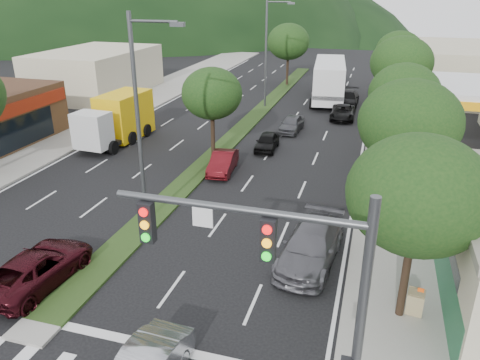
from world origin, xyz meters
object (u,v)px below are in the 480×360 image
(suv_maroon, at_px, (37,268))
(car_queue_a, at_px, (267,142))
(tree_med_near, at_px, (212,94))
(box_truck, at_px, (118,120))
(car_queue_b, at_px, (310,246))
(tree_r_a, at_px, (418,195))
(car_queue_c, at_px, (223,162))
(car_queue_e, at_px, (292,124))
(tree_r_e, at_px, (399,51))
(car_queue_d, at_px, (343,112))
(traffic_signal, at_px, (295,281))
(tree_r_d, at_px, (402,63))
(tree_r_b, at_px, (410,123))
(tree_r_c, at_px, (404,94))
(streetlight_near, at_px, (141,114))
(streetlight_mid, at_px, (268,48))
(tree_med_far, at_px, (288,42))
(car_queue_f, at_px, (347,99))
(motorhome, at_px, (329,80))
(a_frame_sign, at_px, (415,301))

(suv_maroon, distance_m, car_queue_a, 19.11)
(tree_med_near, bearing_deg, box_truck, 170.21)
(car_queue_b, bearing_deg, tree_r_a, -31.09)
(suv_maroon, height_order, box_truck, box_truck)
(car_queue_c, height_order, car_queue_e, car_queue_e)
(tree_r_e, xyz_separation_m, car_queue_d, (-4.37, -9.39, -4.29))
(traffic_signal, relative_size, tree_r_d, 0.98)
(tree_r_e, relative_size, car_queue_e, 1.78)
(tree_r_d, xyz_separation_m, car_queue_b, (-3.62, -23.29, -4.42))
(tree_r_b, bearing_deg, tree_med_near, 153.43)
(tree_r_b, height_order, tree_r_c, tree_r_b)
(streetlight_near, relative_size, streetlight_mid, 1.00)
(tree_r_c, bearing_deg, car_queue_e, 144.91)
(tree_med_far, distance_m, car_queue_b, 38.45)
(car_queue_f, bearing_deg, streetlight_mid, -160.03)
(tree_r_e, relative_size, suv_maroon, 1.34)
(tree_r_a, relative_size, tree_r_e, 0.99)
(tree_med_near, relative_size, car_queue_a, 1.72)
(streetlight_near, xyz_separation_m, car_queue_b, (8.18, -1.29, -4.82))
(streetlight_mid, xyz_separation_m, motorhome, (5.36, 4.40, -3.47))
(tree_med_near, height_order, streetlight_near, streetlight_near)
(tree_r_d, bearing_deg, car_queue_c, -126.11)
(car_queue_c, distance_m, motorhome, 22.22)
(tree_r_d, bearing_deg, tree_r_e, 90.00)
(car_queue_f, xyz_separation_m, motorhome, (-2.06, 1.80, 1.37))
(streetlight_mid, relative_size, car_queue_b, 1.90)
(tree_r_a, height_order, tree_med_near, tree_r_a)
(car_queue_d, distance_m, a_frame_sign, 26.95)
(tree_r_b, xyz_separation_m, motorhome, (-6.44, 25.40, -2.92))
(car_queue_c, bearing_deg, tree_med_near, 115.93)
(tree_med_near, distance_m, tree_med_far, 26.01)
(a_frame_sign, bearing_deg, box_truck, 151.70)
(tree_r_d, relative_size, streetlight_mid, 0.72)
(car_queue_b, bearing_deg, streetlight_near, 176.86)
(traffic_signal, distance_m, streetlight_mid, 35.66)
(tree_r_a, relative_size, tree_med_near, 1.10)
(tree_r_c, bearing_deg, tree_med_near, -170.54)
(suv_maroon, bearing_deg, tree_med_far, -89.12)
(streetlight_mid, xyz_separation_m, car_queue_b, (8.18, -26.29, -4.82))
(car_queue_c, xyz_separation_m, car_queue_f, (6.12, 20.00, 0.10))
(tree_med_near, bearing_deg, car_queue_c, -57.92)
(traffic_signal, distance_m, suv_maroon, 12.04)
(traffic_signal, relative_size, tree_med_near, 1.16)
(car_queue_d, xyz_separation_m, motorhome, (-2.07, 6.80, 1.51))
(streetlight_mid, relative_size, suv_maroon, 2.00)
(car_queue_b, bearing_deg, streetlight_mid, 113.07)
(tree_r_d, relative_size, suv_maroon, 1.43)
(streetlight_near, xyz_separation_m, car_queue_d, (7.43, 22.61, -4.98))
(tree_med_near, distance_m, streetlight_mid, 15.05)
(traffic_signal, bearing_deg, box_truck, 129.12)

